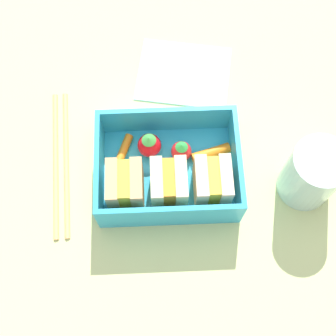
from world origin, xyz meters
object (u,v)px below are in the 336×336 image
at_px(sandwich_center_left, 169,184).
at_px(strawberry_left, 149,145).
at_px(carrot_stick_left, 211,153).
at_px(strawberry_far_left, 181,151).
at_px(folded_napkin, 184,73).
at_px(sandwich_center, 125,186).
at_px(sandwich_left, 212,182).
at_px(carrot_stick_far_left, 123,152).
at_px(drinking_glass, 312,174).
at_px(chopstick_pair, 61,162).

xyz_separation_m(sandwich_center_left, strawberry_left, (0.02, -0.06, -0.01)).
relative_size(carrot_stick_left, strawberry_far_left, 1.56).
bearing_deg(folded_napkin, sandwich_center, 65.79).
height_order(sandwich_center_left, folded_napkin, sandwich_center_left).
bearing_deg(folded_napkin, sandwich_left, 97.56).
distance_m(sandwich_center, folded_napkin, 0.20).
distance_m(sandwich_center_left, carrot_stick_far_left, 0.08).
height_order(strawberry_far_left, strawberry_left, strawberry_left).
relative_size(sandwich_left, strawberry_far_left, 1.72).
bearing_deg(sandwich_left, carrot_stick_left, -94.32).
bearing_deg(drinking_glass, chopstick_pair, -8.17).
relative_size(sandwich_center_left, chopstick_pair, 0.27).
height_order(strawberry_far_left, carrot_stick_far_left, strawberry_far_left).
bearing_deg(strawberry_left, carrot_stick_far_left, 5.51).
height_order(sandwich_left, chopstick_pair, sandwich_left).
bearing_deg(folded_napkin, sandwich_center_left, 81.00).
bearing_deg(sandwich_center, chopstick_pair, -29.34).
height_order(sandwich_left, sandwich_center_left, same).
height_order(sandwich_left, carrot_stick_far_left, sandwich_left).
distance_m(sandwich_center_left, strawberry_left, 0.06).
relative_size(sandwich_center_left, carrot_stick_far_left, 1.15).
xyz_separation_m(strawberry_left, carrot_stick_far_left, (0.03, 0.00, -0.01)).
height_order(strawberry_left, folded_napkin, strawberry_left).
bearing_deg(carrot_stick_left, sandwich_left, 85.68).
relative_size(sandwich_center, drinking_glass, 0.63).
xyz_separation_m(sandwich_left, carrot_stick_far_left, (0.11, -0.05, -0.02)).
bearing_deg(folded_napkin, carrot_stick_far_left, 55.68).
relative_size(strawberry_far_left, folded_napkin, 0.25).
distance_m(chopstick_pair, drinking_glass, 0.32).
relative_size(sandwich_center, carrot_stick_left, 1.10).
xyz_separation_m(carrot_stick_left, folded_napkin, (0.03, -0.13, -0.02)).
bearing_deg(sandwich_left, chopstick_pair, -14.38).
height_order(sandwich_left, folded_napkin, sandwich_left).
xyz_separation_m(strawberry_far_left, drinking_glass, (-0.15, 0.04, 0.02)).
bearing_deg(chopstick_pair, drinking_glass, 171.83).
relative_size(sandwich_left, folded_napkin, 0.43).
relative_size(strawberry_left, carrot_stick_far_left, 0.75).
distance_m(sandwich_left, carrot_stick_far_left, 0.12).
distance_m(strawberry_left, carrot_stick_far_left, 0.04).
height_order(carrot_stick_left, drinking_glass, drinking_glass).
distance_m(strawberry_far_left, strawberry_left, 0.04).
height_order(sandwich_left, sandwich_center, same).
bearing_deg(sandwich_center, strawberry_left, -117.31).
distance_m(sandwich_center, carrot_stick_far_left, 0.06).
bearing_deg(carrot_stick_left, carrot_stick_far_left, -3.44).
bearing_deg(sandwich_center_left, sandwich_left, 180.00).
xyz_separation_m(strawberry_far_left, strawberry_left, (0.04, -0.01, 0.00)).
bearing_deg(chopstick_pair, folded_napkin, -142.27).
bearing_deg(strawberry_far_left, folded_napkin, -94.63).
bearing_deg(folded_napkin, strawberry_left, 67.31).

